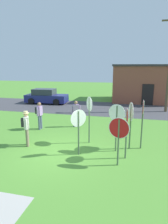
{
  "coord_description": "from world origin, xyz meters",
  "views": [
    {
      "loc": [
        3.02,
        -7.82,
        3.8
      ],
      "look_at": [
        0.48,
        2.63,
        1.3
      ],
      "focal_mm": 31.57,
      "sensor_mm": 36.0,
      "label": 1
    }
  ],
  "objects": [
    {
      "name": "stop_sign_rear_left",
      "position": [
        2.9,
        0.07,
        1.44
      ],
      "size": [
        0.11,
        0.65,
        2.15
      ],
      "color": "#51664C",
      "rests_on": "ground"
    },
    {
      "name": "person_in_teal",
      "position": [
        -2.38,
        2.87,
        0.98
      ],
      "size": [
        0.37,
        0.57,
        1.69
      ],
      "color": "#4C5670",
      "rests_on": "ground"
    },
    {
      "name": "stop_sign_tallest",
      "position": [
        3.05,
        1.15,
        1.53
      ],
      "size": [
        0.23,
        0.83,
        2.22
      ],
      "color": "#51664C",
      "rests_on": "ground"
    },
    {
      "name": "stop_sign_center_cluster",
      "position": [
        0.89,
        -0.05,
        1.38
      ],
      "size": [
        0.53,
        0.55,
        2.03
      ],
      "color": "#51664C",
      "rests_on": "ground"
    },
    {
      "name": "stop_sign_rear_right",
      "position": [
        1.05,
        1.41,
        1.61
      ],
      "size": [
        0.42,
        0.6,
        2.37
      ],
      "color": "#51664C",
      "rests_on": "ground"
    },
    {
      "name": "stop_sign_leaning_right",
      "position": [
        2.63,
        -0.62,
        1.32
      ],
      "size": [
        0.81,
        0.22,
        1.94
      ],
      "color": "#51664C",
      "rests_on": "ground"
    },
    {
      "name": "stop_sign_low_front",
      "position": [
        2.44,
        0.7,
        1.5
      ],
      "size": [
        0.74,
        0.31,
        2.19
      ],
      "color": "#51664C",
      "rests_on": "ground"
    },
    {
      "name": "street_asphalt",
      "position": [
        0.0,
        10.04,
        0.0
      ],
      "size": [
        60.0,
        6.4,
        0.01
      ],
      "primitive_type": "cube",
      "color": "#424247",
      "rests_on": "ground"
    },
    {
      "name": "building_background",
      "position": [
        4.58,
        15.1,
        2.01
      ],
      "size": [
        7.18,
        5.31,
        4.01
      ],
      "color": "brown",
      "rests_on": "ground"
    },
    {
      "name": "parked_car_on_street",
      "position": [
        -5.7,
        11.17,
        0.69
      ],
      "size": [
        4.39,
        2.19,
        1.51
      ],
      "color": "navy",
      "rests_on": "ground"
    },
    {
      "name": "ground_plane",
      "position": [
        0.0,
        0.0,
        0.0
      ],
      "size": [
        80.0,
        80.0,
        0.0
      ],
      "primitive_type": "plane",
      "color": "#518E33"
    },
    {
      "name": "stop_sign_leaning_left",
      "position": [
        3.57,
        1.3,
        1.56
      ],
      "size": [
        0.07,
        0.65,
        2.33
      ],
      "color": "#51664C",
      "rests_on": "ground"
    },
    {
      "name": "person_with_sunhat",
      "position": [
        -0.35,
        3.88,
        0.95
      ],
      "size": [
        0.53,
        0.34,
        1.69
      ],
      "color": "#4C5670",
      "rests_on": "ground"
    },
    {
      "name": "person_near_signs",
      "position": [
        -1.82,
        0.32,
        1.01
      ],
      "size": [
        0.45,
        0.52,
        1.74
      ],
      "color": "#7A6B56",
      "rests_on": "ground"
    }
  ]
}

